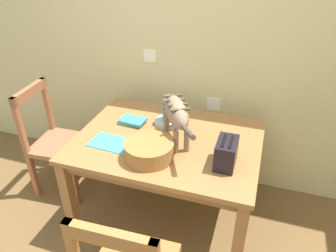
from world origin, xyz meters
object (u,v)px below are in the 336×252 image
(dining_table, at_px, (168,149))
(wicker_basket, at_px, (148,150))
(coffee_mug, at_px, (169,115))
(wooden_chair_near, at_px, (56,141))
(magazine, at_px, (112,143))
(book_stack, at_px, (132,121))
(saucer_bowl, at_px, (169,122))
(cat, at_px, (176,112))
(toaster, at_px, (226,153))

(dining_table, bearing_deg, wicker_basket, -101.47)
(coffee_mug, xyz_separation_m, wooden_chair_near, (-0.96, -0.12, -0.36))
(magazine, xyz_separation_m, book_stack, (0.02, 0.30, 0.01))
(book_stack, relative_size, wooden_chair_near, 0.22)
(magazine, xyz_separation_m, wooden_chair_near, (-0.67, 0.25, -0.28))
(dining_table, distance_m, book_stack, 0.36)
(coffee_mug, bearing_deg, saucer_bowl, 180.00)
(dining_table, xyz_separation_m, wooden_chair_near, (-1.01, 0.07, -0.19))
(wooden_chair_near, bearing_deg, cat, 82.80)
(saucer_bowl, relative_size, wicker_basket, 0.66)
(cat, relative_size, coffee_mug, 4.37)
(coffee_mug, relative_size, magazine, 0.46)
(saucer_bowl, relative_size, coffee_mug, 1.53)
(book_stack, relative_size, wicker_basket, 0.65)
(saucer_bowl, height_order, toaster, toaster)
(cat, distance_m, toaster, 0.43)
(toaster, distance_m, wooden_chair_near, 1.50)
(magazine, distance_m, book_stack, 0.30)
(cat, xyz_separation_m, wicker_basket, (-0.10, -0.26, -0.15))
(saucer_bowl, distance_m, book_stack, 0.27)
(book_stack, bearing_deg, saucer_bowl, 15.33)
(coffee_mug, height_order, toaster, toaster)
(dining_table, height_order, wicker_basket, wicker_basket)
(wicker_basket, bearing_deg, coffee_mug, 90.47)
(book_stack, distance_m, wooden_chair_near, 0.75)
(cat, xyz_separation_m, book_stack, (-0.37, 0.11, -0.19))
(magazine, relative_size, book_stack, 1.45)
(saucer_bowl, height_order, book_stack, book_stack)
(magazine, bearing_deg, cat, 29.48)
(toaster, bearing_deg, dining_table, 158.08)
(saucer_bowl, xyz_separation_m, toaster, (0.48, -0.36, 0.07))
(dining_table, distance_m, wicker_basket, 0.29)
(cat, relative_size, wicker_basket, 1.88)
(dining_table, relative_size, toaster, 6.30)
(wicker_basket, relative_size, wooden_chair_near, 0.34)
(dining_table, xyz_separation_m, saucer_bowl, (-0.06, 0.19, 0.10))
(saucer_bowl, height_order, wicker_basket, wicker_basket)
(coffee_mug, bearing_deg, dining_table, -74.45)
(book_stack, relative_size, toaster, 1.02)
(magazine, xyz_separation_m, toaster, (0.77, 0.01, 0.08))
(toaster, bearing_deg, coffee_mug, 142.77)
(wooden_chair_near, bearing_deg, magazine, 65.68)
(dining_table, xyz_separation_m, coffee_mug, (-0.05, 0.19, 0.16))
(wicker_basket, distance_m, wooden_chair_near, 1.07)
(wicker_basket, bearing_deg, dining_table, 78.53)
(coffee_mug, bearing_deg, book_stack, -164.86)
(coffee_mug, xyz_separation_m, toaster, (0.48, -0.36, 0.01))
(wooden_chair_near, bearing_deg, wicker_basket, 67.72)
(cat, bearing_deg, saucer_bowl, 90.00)
(toaster, bearing_deg, saucer_bowl, 142.97)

